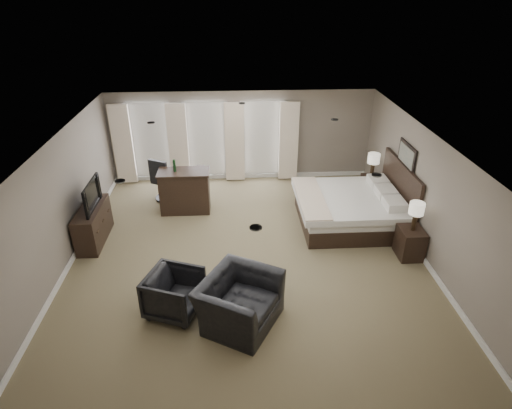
{
  "coord_description": "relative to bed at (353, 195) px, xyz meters",
  "views": [
    {
      "loc": [
        -0.26,
        -7.56,
        5.33
      ],
      "look_at": [
        0.2,
        0.4,
        1.1
      ],
      "focal_mm": 30.0,
      "sensor_mm": 36.0,
      "label": 1
    }
  ],
  "objects": [
    {
      "name": "room",
      "position": [
        -2.58,
        -1.37,
        0.54
      ],
      "size": [
        7.6,
        8.6,
        2.64
      ],
      "color": "#6F6346",
      "rests_on": "ground"
    },
    {
      "name": "window_bay",
      "position": [
        -3.58,
        2.74,
        0.44
      ],
      "size": [
        5.25,
        0.2,
        2.3
      ],
      "color": "silver",
      "rests_on": "room"
    },
    {
      "name": "bed",
      "position": [
        0.0,
        0.0,
        0.0
      ],
      "size": [
        2.4,
        2.29,
        1.53
      ],
      "primitive_type": "cube",
      "color": "silver",
      "rests_on": "ground"
    },
    {
      "name": "nightstand_near",
      "position": [
        0.89,
        -1.45,
        -0.44
      ],
      "size": [
        0.49,
        0.6,
        0.65
      ],
      "primitive_type": "cube",
      "color": "black",
      "rests_on": "ground"
    },
    {
      "name": "nightstand_far",
      "position": [
        0.89,
        1.45,
        -0.48
      ],
      "size": [
        0.43,
        0.53,
        0.57
      ],
      "primitive_type": "cube",
      "color": "black",
      "rests_on": "ground"
    },
    {
      "name": "lamp_near",
      "position": [
        0.89,
        -1.45,
        0.21
      ],
      "size": [
        0.31,
        0.31,
        0.64
      ],
      "primitive_type": "cube",
      "color": "beige",
      "rests_on": "nightstand_near"
    },
    {
      "name": "lamp_far",
      "position": [
        0.89,
        1.45,
        0.14
      ],
      "size": [
        0.32,
        0.32,
        0.66
      ],
      "primitive_type": "cube",
      "color": "beige",
      "rests_on": "nightstand_far"
    },
    {
      "name": "wall_art",
      "position": [
        1.12,
        0.0,
        0.99
      ],
      "size": [
        0.04,
        0.96,
        0.56
      ],
      "primitive_type": "cube",
      "color": "slate",
      "rests_on": "room"
    },
    {
      "name": "dresser",
      "position": [
        -6.03,
        -0.43,
        -0.34
      ],
      "size": [
        0.47,
        1.45,
        0.84
      ],
      "primitive_type": "cube",
      "color": "black",
      "rests_on": "ground"
    },
    {
      "name": "tv",
      "position": [
        -6.03,
        -0.43,
        0.15
      ],
      "size": [
        0.63,
        1.09,
        0.14
      ],
      "primitive_type": "imported",
      "rotation": [
        0.0,
        0.0,
        1.57
      ],
      "color": "black",
      "rests_on": "dresser"
    },
    {
      "name": "armchair_near",
      "position": [
        -2.8,
        -3.24,
        -0.18
      ],
      "size": [
        1.41,
        1.59,
        1.17
      ],
      "primitive_type": "imported",
      "rotation": [
        0.0,
        0.0,
        1.05
      ],
      "color": "black",
      "rests_on": "ground"
    },
    {
      "name": "armchair_far",
      "position": [
        -3.94,
        -2.93,
        -0.31
      ],
      "size": [
        1.08,
        1.11,
        0.9
      ],
      "primitive_type": "imported",
      "rotation": [
        0.0,
        0.0,
        1.22
      ],
      "color": "black",
      "rests_on": "ground"
    },
    {
      "name": "bar_counter",
      "position": [
        -4.08,
        0.89,
        -0.21
      ],
      "size": [
        1.28,
        0.66,
        1.11
      ],
      "primitive_type": "cube",
      "color": "black",
      "rests_on": "ground"
    },
    {
      "name": "bar_stool_left",
      "position": [
        -4.62,
        1.68,
        -0.37
      ],
      "size": [
        0.48,
        0.48,
        0.78
      ],
      "primitive_type": "cube",
      "rotation": [
        0.0,
        0.0,
        -0.36
      ],
      "color": "black",
      "rests_on": "ground"
    },
    {
      "name": "bar_stool_right",
      "position": [
        -3.76,
        2.11,
        -0.42
      ],
      "size": [
        0.34,
        0.34,
        0.69
      ],
      "primitive_type": "cube",
      "rotation": [
        0.0,
        0.0,
        -0.03
      ],
      "color": "black",
      "rests_on": "ground"
    },
    {
      "name": "desk_chair",
      "position": [
        -4.66,
        1.59,
        -0.16
      ],
      "size": [
        0.84,
        0.84,
        1.21
      ],
      "primitive_type": "cube",
      "rotation": [
        0.0,
        0.0,
        2.65
      ],
      "color": "black",
      "rests_on": "ground"
    }
  ]
}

